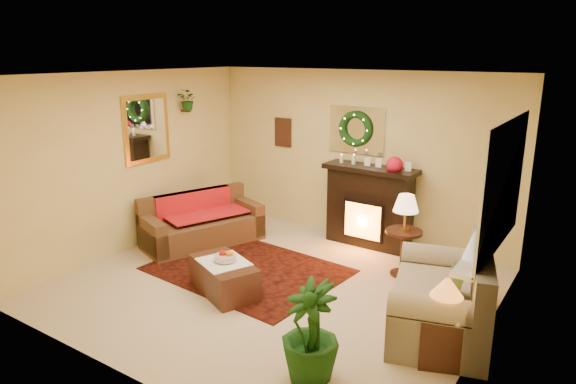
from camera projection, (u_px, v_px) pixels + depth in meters
The scene contains 31 objects.
floor at pixel (273, 286), 6.47m from camera, with size 5.00×5.00×0.00m, color beige.
ceiling at pixel (271, 75), 5.78m from camera, with size 5.00×5.00×0.00m, color white.
wall_back at pixel (356, 156), 7.93m from camera, with size 5.00×5.00×0.00m, color #EFD88C.
wall_front at pixel (117, 243), 4.32m from camera, with size 5.00×5.00×0.00m, color #EFD88C.
wall_left at pixel (132, 162), 7.46m from camera, with size 4.50×4.50×0.00m, color #EFD88C.
wall_right at pixel (490, 224), 4.79m from camera, with size 4.50×4.50×0.00m, color #EFD88C.
area_rug at pixel (248, 270), 6.94m from camera, with size 2.44×1.83×0.01m, color maroon.
sofa at pixel (202, 217), 7.79m from camera, with size 0.78×1.78×0.77m, color #472614.
red_throw at pixel (204, 212), 7.93m from camera, with size 0.77×1.25×0.02m, color red.
fireplace at pixel (369, 210), 7.73m from camera, with size 1.26×0.40×1.15m, color black.
poinsettia at pixel (395, 165), 7.28m from camera, with size 0.24×0.24×0.24m, color red.
mantel_candle_a at pixel (341, 160), 7.79m from camera, with size 0.05×0.05×0.16m, color white.
mantel_candle_b at pixel (354, 162), 7.70m from camera, with size 0.07×0.07×0.20m, color white.
mantel_mirror at pixel (356, 130), 7.81m from camera, with size 0.92×0.02×0.72m, color white.
wreath at pixel (355, 129), 7.77m from camera, with size 0.55×0.55×0.11m, color #194719.
wall_art at pixel (283, 132), 8.57m from camera, with size 0.32×0.03×0.48m, color #381E11.
gold_mirror at pixel (147, 129), 7.57m from camera, with size 0.03×0.84×1.00m, color gold.
hanging_plant at pixel (189, 110), 8.04m from camera, with size 0.33×0.28×0.36m, color #194719.
loveseat at pixel (440, 292), 5.37m from camera, with size 0.93×1.61×0.93m, color gray.
window_frame at pixel (504, 186), 5.18m from camera, with size 0.03×1.86×1.36m, color white.
window_glass at pixel (502, 185), 5.18m from camera, with size 0.02×1.70×1.22m, color black.
window_sill at pixel (486, 246), 5.41m from camera, with size 0.22×1.86×0.04m, color white.
mini_tree at pixel (474, 244), 5.01m from camera, with size 0.20×0.20×0.30m, color silver.
sill_plant at pixel (501, 210), 5.92m from camera, with size 0.30×0.24×0.55m, color #184D1A.
side_table_round at pixel (403, 252), 6.72m from camera, with size 0.48×0.48×0.62m, color #3C160E.
lamp_cream at pixel (406, 212), 6.54m from camera, with size 0.33×0.33×0.50m, color #FFD49E.
end_table_square at pixel (440, 336), 4.83m from camera, with size 0.39×0.39×0.48m, color #491B11.
lamp_tiffany at pixel (447, 290), 4.70m from camera, with size 0.30×0.30×0.44m, color #F0AB42.
coffee_table at pixel (224, 276), 6.25m from camera, with size 0.95×0.52×0.40m, color black.
fruit_bowl at pixel (225, 258), 6.20m from camera, with size 0.27×0.27×0.06m, color silver.
floor_palm at pixel (310, 334), 4.53m from camera, with size 1.57×1.57×2.81m, color #1F5D28.
Camera 1 is at (3.44, -4.83, 2.86)m, focal length 32.00 mm.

